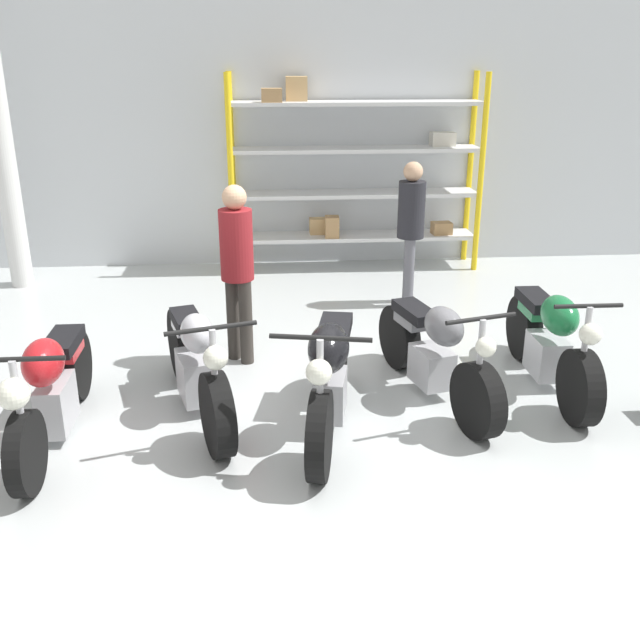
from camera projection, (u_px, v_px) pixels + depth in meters
name	position (u px, v px, depth m)	size (l,w,h in m)	color
ground_plane	(324.00, 412.00, 6.17)	(30.00, 30.00, 0.00)	#B2B7B7
back_wall	(296.00, 137.00, 9.99)	(30.00, 0.08, 3.60)	silver
shelving_rack	(354.00, 169.00, 9.85)	(3.48, 0.63, 2.68)	yellow
support_pillar	(2.00, 148.00, 8.89)	(0.28, 0.28, 3.60)	silver
motorcycle_red	(51.00, 387.00, 5.57)	(0.68, 2.10, 1.01)	black
motorcycle_silver	(197.00, 365.00, 6.04)	(0.91, 2.13, 1.04)	black
motorcycle_black	(329.00, 376.00, 5.68)	(0.74, 2.02, 1.09)	black
motorcycle_grey	(435.00, 353.00, 6.28)	(0.82, 2.04, 1.01)	black
motorcycle_green	(551.00, 342.00, 6.48)	(0.56, 2.02, 1.04)	black
person_browsing	(237.00, 260.00, 6.84)	(0.45, 0.45, 1.77)	#38332D
person_near_rack	(411.00, 222.00, 8.45)	(0.37, 0.37, 1.74)	#595960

